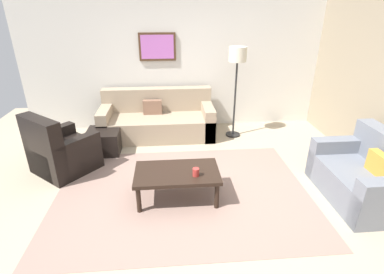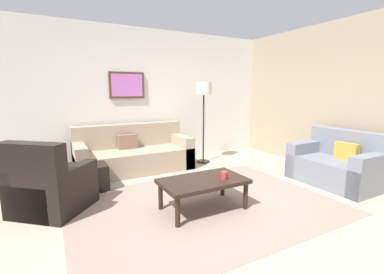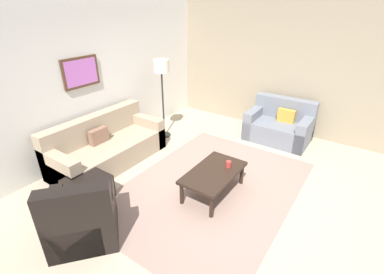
{
  "view_description": "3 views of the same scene",
  "coord_description": "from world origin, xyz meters",
  "px_view_note": "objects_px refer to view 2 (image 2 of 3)",
  "views": [
    {
      "loc": [
        -0.16,
        -3.41,
        2.4
      ],
      "look_at": [
        0.13,
        0.02,
        0.84
      ],
      "focal_mm": 27.57,
      "sensor_mm": 36.0,
      "label": 1
    },
    {
      "loc": [
        -1.75,
        -2.89,
        1.54
      ],
      "look_at": [
        0.08,
        0.49,
        0.86
      ],
      "focal_mm": 24.7,
      "sensor_mm": 36.0,
      "label": 2
    },
    {
      "loc": [
        -3.21,
        -1.85,
        2.76
      ],
      "look_at": [
        0.18,
        0.48,
        0.73
      ],
      "focal_mm": 25.76,
      "sensor_mm": 36.0,
      "label": 3
    }
  ],
  "objects_px": {
    "coffee_table": "(203,183)",
    "lamp_standing": "(204,97)",
    "couch_main": "(133,155)",
    "cup": "(224,175)",
    "ottoman": "(88,177)",
    "framed_artwork": "(127,85)",
    "couch_loveseat": "(339,165)",
    "armchair_leather": "(49,189)"
  },
  "relations": [
    {
      "from": "coffee_table",
      "to": "lamp_standing",
      "type": "relative_size",
      "value": 0.64
    },
    {
      "from": "couch_main",
      "to": "cup",
      "type": "relative_size",
      "value": 20.66
    },
    {
      "from": "cup",
      "to": "lamp_standing",
      "type": "distance_m",
      "value": 2.51
    },
    {
      "from": "ottoman",
      "to": "framed_artwork",
      "type": "height_order",
      "value": "framed_artwork"
    },
    {
      "from": "coffee_table",
      "to": "framed_artwork",
      "type": "xyz_separation_m",
      "value": [
        -0.25,
        2.61,
        1.28
      ]
    },
    {
      "from": "couch_loveseat",
      "to": "lamp_standing",
      "type": "bearing_deg",
      "value": 121.41
    },
    {
      "from": "coffee_table",
      "to": "ottoman",
      "type": "bearing_deg",
      "value": 129.58
    },
    {
      "from": "armchair_leather",
      "to": "ottoman",
      "type": "xyz_separation_m",
      "value": [
        0.54,
        0.63,
        -0.11
      ]
    },
    {
      "from": "couch_loveseat",
      "to": "coffee_table",
      "type": "bearing_deg",
      "value": 175.43
    },
    {
      "from": "ottoman",
      "to": "cup",
      "type": "height_order",
      "value": "cup"
    },
    {
      "from": "cup",
      "to": "framed_artwork",
      "type": "xyz_separation_m",
      "value": [
        -0.48,
        2.74,
        1.18
      ]
    },
    {
      "from": "couch_main",
      "to": "armchair_leather",
      "type": "distance_m",
      "value": 1.98
    },
    {
      "from": "couch_main",
      "to": "couch_loveseat",
      "type": "distance_m",
      "value": 3.7
    },
    {
      "from": "lamp_standing",
      "to": "ottoman",
      "type": "bearing_deg",
      "value": -168.12
    },
    {
      "from": "couch_loveseat",
      "to": "couch_main",
      "type": "bearing_deg",
      "value": 139.78
    },
    {
      "from": "couch_main",
      "to": "couch_loveseat",
      "type": "bearing_deg",
      "value": -40.22
    },
    {
      "from": "ottoman",
      "to": "cup",
      "type": "xyz_separation_m",
      "value": [
        1.46,
        -1.61,
        0.26
      ]
    },
    {
      "from": "armchair_leather",
      "to": "coffee_table",
      "type": "height_order",
      "value": "armchair_leather"
    },
    {
      "from": "couch_main",
      "to": "coffee_table",
      "type": "height_order",
      "value": "couch_main"
    },
    {
      "from": "framed_artwork",
      "to": "coffee_table",
      "type": "bearing_deg",
      "value": -84.51
    },
    {
      "from": "cup",
      "to": "couch_loveseat",
      "type": "bearing_deg",
      "value": -1.81
    },
    {
      "from": "armchair_leather",
      "to": "framed_artwork",
      "type": "bearing_deg",
      "value": 49.39
    },
    {
      "from": "couch_main",
      "to": "lamp_standing",
      "type": "height_order",
      "value": "lamp_standing"
    },
    {
      "from": "framed_artwork",
      "to": "lamp_standing",
      "type": "bearing_deg",
      "value": -23.44
    },
    {
      "from": "couch_loveseat",
      "to": "coffee_table",
      "type": "distance_m",
      "value": 2.53
    },
    {
      "from": "couch_main",
      "to": "cup",
      "type": "height_order",
      "value": "couch_main"
    },
    {
      "from": "couch_loveseat",
      "to": "lamp_standing",
      "type": "height_order",
      "value": "lamp_standing"
    },
    {
      "from": "couch_main",
      "to": "coffee_table",
      "type": "distance_m",
      "value": 2.21
    },
    {
      "from": "couch_loveseat",
      "to": "armchair_leather",
      "type": "height_order",
      "value": "armchair_leather"
    },
    {
      "from": "ottoman",
      "to": "cup",
      "type": "relative_size",
      "value": 5.37
    },
    {
      "from": "armchair_leather",
      "to": "couch_loveseat",
      "type": "bearing_deg",
      "value": -13.8
    },
    {
      "from": "armchair_leather",
      "to": "coffee_table",
      "type": "bearing_deg",
      "value": -25.79
    },
    {
      "from": "couch_loveseat",
      "to": "coffee_table",
      "type": "height_order",
      "value": "couch_loveseat"
    },
    {
      "from": "couch_main",
      "to": "ottoman",
      "type": "distance_m",
      "value": 1.17
    },
    {
      "from": "ottoman",
      "to": "coffee_table",
      "type": "relative_size",
      "value": 0.51
    },
    {
      "from": "coffee_table",
      "to": "armchair_leather",
      "type": "bearing_deg",
      "value": 154.21
    },
    {
      "from": "armchair_leather",
      "to": "lamp_standing",
      "type": "bearing_deg",
      "value": 21.12
    },
    {
      "from": "lamp_standing",
      "to": "cup",
      "type": "bearing_deg",
      "value": -114.19
    },
    {
      "from": "cup",
      "to": "framed_artwork",
      "type": "relative_size",
      "value": 0.15
    },
    {
      "from": "ottoman",
      "to": "lamp_standing",
      "type": "bearing_deg",
      "value": 11.88
    },
    {
      "from": "couch_loveseat",
      "to": "armchair_leather",
      "type": "relative_size",
      "value": 1.17
    },
    {
      "from": "couch_loveseat",
      "to": "armchair_leather",
      "type": "xyz_separation_m",
      "value": [
        -4.28,
        1.05,
        0.01
      ]
    }
  ]
}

